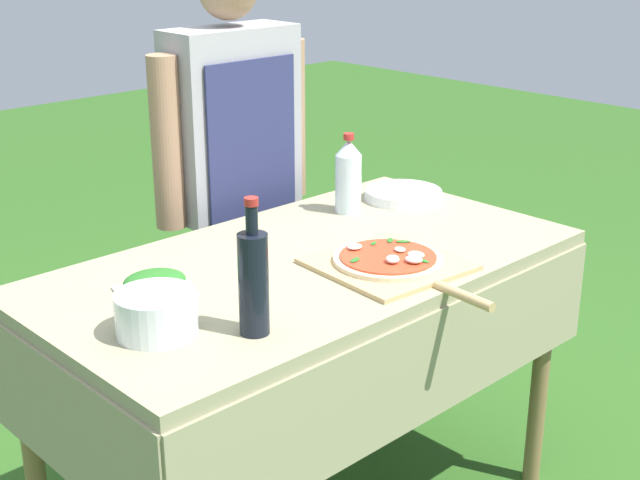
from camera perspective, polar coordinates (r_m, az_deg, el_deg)
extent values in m
cube|color=gray|center=(2.25, -0.81, -1.65)|extent=(1.39, 0.75, 0.04)
cube|color=gray|center=(2.09, 6.36, -8.47)|extent=(1.39, 0.01, 0.28)
cube|color=gray|center=(2.58, -6.51, -2.65)|extent=(1.39, 0.01, 0.28)
cube|color=gray|center=(1.96, -16.22, -11.16)|extent=(0.01, 0.75, 0.28)
cube|color=gray|center=(2.80, 9.76, -0.95)|extent=(0.01, 0.75, 0.28)
cylinder|color=olive|center=(2.70, 13.97, -7.88)|extent=(0.05, 0.05, 0.77)
cylinder|color=olive|center=(2.36, -17.93, -12.68)|extent=(0.05, 0.05, 0.77)
cylinder|color=olive|center=(3.03, 4.03, -4.05)|extent=(0.05, 0.05, 0.77)
cylinder|color=#333D56|center=(2.98, -4.07, -4.71)|extent=(0.11, 0.11, 0.75)
cylinder|color=#333D56|center=(2.89, -6.35, -5.54)|extent=(0.11, 0.11, 0.75)
cube|color=#99999E|center=(2.72, -5.63, 7.52)|extent=(0.41, 0.17, 0.56)
cube|color=navy|center=(2.70, -4.25, 2.84)|extent=(0.33, 0.01, 0.82)
cylinder|color=#A37A5B|center=(2.88, -1.83, 7.78)|extent=(0.09, 0.09, 0.50)
cylinder|color=#A37A5B|center=(2.59, -9.79, 6.11)|extent=(0.09, 0.09, 0.50)
cube|color=tan|center=(2.20, 4.36, -1.54)|extent=(0.36, 0.36, 0.01)
cylinder|color=tan|center=(2.04, 9.17, -3.54)|extent=(0.04, 0.17, 0.02)
cylinder|color=beige|center=(2.20, 4.37, -1.25)|extent=(0.27, 0.27, 0.01)
cylinder|color=#D14223|center=(2.20, 4.38, -1.05)|extent=(0.24, 0.24, 0.00)
ellipsoid|color=white|center=(2.19, 6.17, -0.94)|extent=(0.04, 0.05, 0.01)
ellipsoid|color=white|center=(2.23, 2.24, -0.43)|extent=(0.04, 0.04, 0.01)
ellipsoid|color=white|center=(2.15, 6.02, -1.24)|extent=(0.05, 0.05, 0.02)
ellipsoid|color=white|center=(2.22, 5.14, -0.60)|extent=(0.03, 0.04, 0.01)
ellipsoid|color=white|center=(2.15, 4.67, -1.23)|extent=(0.05, 0.05, 0.02)
ellipsoid|color=#286B23|center=(2.29, 5.34, -0.09)|extent=(0.04, 0.04, 0.00)
ellipsoid|color=#286B23|center=(2.27, 3.46, -0.20)|extent=(0.03, 0.02, 0.00)
ellipsoid|color=#286B23|center=(2.29, 4.51, 0.00)|extent=(0.04, 0.04, 0.00)
ellipsoid|color=#286B23|center=(2.17, 6.62, -1.30)|extent=(0.02, 0.04, 0.00)
ellipsoid|color=#286B23|center=(2.16, 2.26, -1.27)|extent=(0.04, 0.03, 0.00)
ellipsoid|color=#286B23|center=(2.18, 5.99, -1.15)|extent=(0.02, 0.04, 0.00)
cylinder|color=black|center=(1.82, -4.28, -2.86)|extent=(0.06, 0.06, 0.22)
cylinder|color=black|center=(1.77, -4.39, 1.29)|extent=(0.03, 0.03, 0.06)
cylinder|color=#B22823|center=(1.76, -4.42, 2.48)|extent=(0.03, 0.03, 0.02)
cylinder|color=silver|center=(2.58, 1.82, 3.61)|extent=(0.08, 0.08, 0.17)
cone|color=silver|center=(2.55, 1.85, 5.94)|extent=(0.08, 0.08, 0.05)
cylinder|color=#B22823|center=(2.54, 1.86, 6.64)|extent=(0.03, 0.03, 0.02)
cube|color=silver|center=(2.08, -10.49, -3.26)|extent=(0.20, 0.18, 0.01)
ellipsoid|color=#286B23|center=(2.07, -10.54, -2.61)|extent=(0.17, 0.16, 0.04)
cylinder|color=silver|center=(1.87, -10.44, -4.65)|extent=(0.17, 0.17, 0.09)
cylinder|color=white|center=(2.73, 5.34, 2.67)|extent=(0.24, 0.24, 0.00)
cylinder|color=white|center=(2.73, 5.35, 2.77)|extent=(0.24, 0.24, 0.00)
cylinder|color=white|center=(2.73, 5.35, 2.87)|extent=(0.24, 0.24, 0.00)
cylinder|color=white|center=(2.73, 5.35, 2.97)|extent=(0.24, 0.24, 0.00)
cylinder|color=white|center=(2.72, 5.36, 3.07)|extent=(0.24, 0.24, 0.00)
cylinder|color=white|center=(2.72, 5.36, 3.17)|extent=(0.23, 0.23, 0.00)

